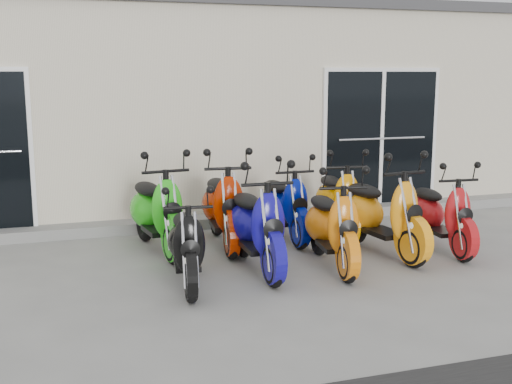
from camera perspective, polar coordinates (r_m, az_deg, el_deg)
ground at (r=7.72m, az=1.37°, el=-6.26°), size 80.00×80.00×0.00m
building at (r=12.43m, az=-6.54°, el=7.58°), size 14.00×6.00×3.20m
roof_cap at (r=12.46m, az=-6.71°, el=15.32°), size 14.20×6.20×0.16m
front_step at (r=9.57m, az=-2.60°, el=-2.49°), size 14.00×0.40×0.15m
door_right at (r=10.48m, az=11.02°, el=5.04°), size 2.02×0.08×2.22m
scooter_front_black at (r=6.79m, az=-6.22°, el=-3.68°), size 0.76×1.61×1.14m
scooter_front_blue at (r=7.24m, az=0.02°, el=-1.95°), size 0.68×1.81×1.33m
scooter_front_orange_a at (r=7.42m, az=6.78°, el=-2.04°), size 0.82×1.75×1.25m
scooter_front_orange_b at (r=8.04m, az=11.13°, el=-0.84°), size 0.90×1.89×1.34m
scooter_front_red at (r=8.43m, az=16.15°, el=-1.07°), size 0.70×1.65×1.19m
scooter_back_green at (r=8.11m, az=-8.86°, el=-0.66°), size 0.91×1.90×1.34m
scooter_back_red at (r=8.28m, az=-2.98°, el=-0.32°), size 0.83×1.87×1.34m
scooter_back_blue at (r=8.64m, az=2.54°, el=-0.30°), size 0.61×1.65×1.21m
scooter_back_yellow at (r=8.91m, az=7.32°, el=0.09°), size 0.87×1.77×1.26m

